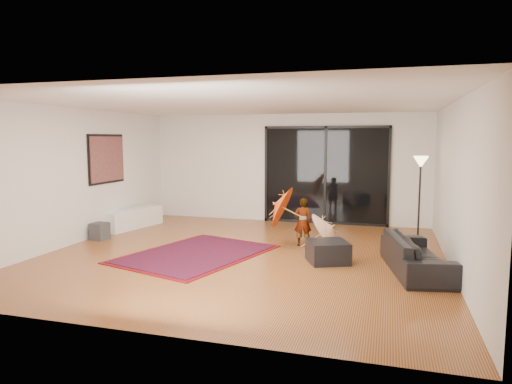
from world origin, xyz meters
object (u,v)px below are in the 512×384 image
at_px(media_console, 134,218).
at_px(ottoman, 328,252).
at_px(child, 303,222).
at_px(sofa, 416,254).

distance_m(media_console, ottoman, 5.10).
bearing_deg(child, ottoman, 105.45).
bearing_deg(sofa, child, 46.79).
height_order(media_console, ottoman, media_console).
relative_size(sofa, child, 2.04).
height_order(sofa, child, child).
bearing_deg(sofa, ottoman, 70.89).
relative_size(sofa, ottoman, 3.02).
bearing_deg(media_console, child, 2.66).
height_order(media_console, sofa, sofa).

